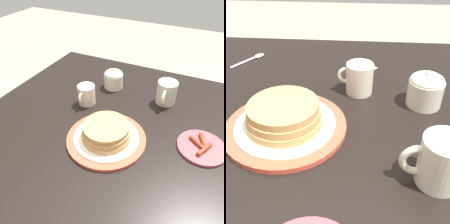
# 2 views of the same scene
# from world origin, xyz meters

# --- Properties ---
(dining_table) EXTENTS (1.27, 1.03, 0.77)m
(dining_table) POSITION_xyz_m (0.00, 0.00, 0.65)
(dining_table) COLOR black
(dining_table) RESTS_ON ground_plane
(pancake_plate) EXTENTS (0.28, 0.28, 0.07)m
(pancake_plate) POSITION_xyz_m (-0.04, 0.04, 0.79)
(pancake_plate) COLOR #DB5138
(pancake_plate) RESTS_ON dining_table
(coffee_mug) EXTENTS (0.12, 0.08, 0.10)m
(coffee_mug) POSITION_xyz_m (-0.35, 0.16, 0.82)
(coffee_mug) COLOR beige
(coffee_mug) RESTS_ON dining_table
(creamer_pitcher) EXTENTS (0.11, 0.07, 0.09)m
(creamer_pitcher) POSITION_xyz_m (-0.20, -0.14, 0.81)
(creamer_pitcher) COLOR beige
(creamer_pitcher) RESTS_ON dining_table
(sugar_bowl) EXTENTS (0.09, 0.09, 0.10)m
(sugar_bowl) POSITION_xyz_m (-0.37, -0.09, 0.81)
(sugar_bowl) COLOR beige
(sugar_bowl) RESTS_ON dining_table
(spoon) EXTENTS (0.09, 0.12, 0.01)m
(spoon) POSITION_xyz_m (0.16, -0.32, 0.77)
(spoon) COLOR silver
(spoon) RESTS_ON dining_table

